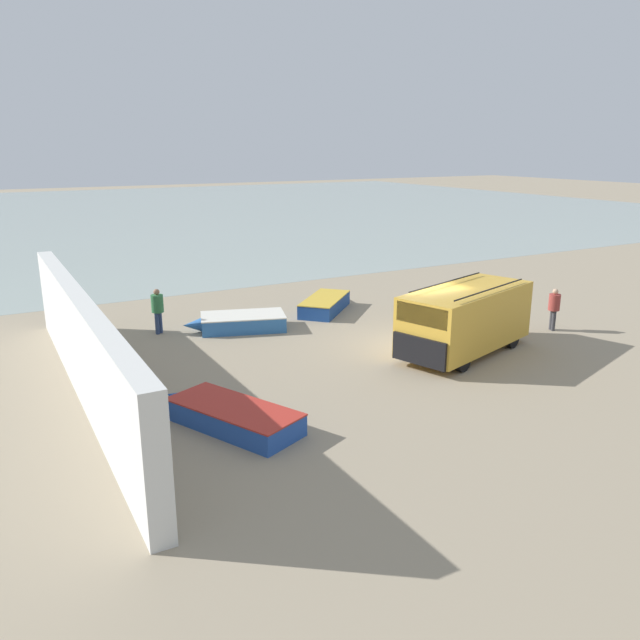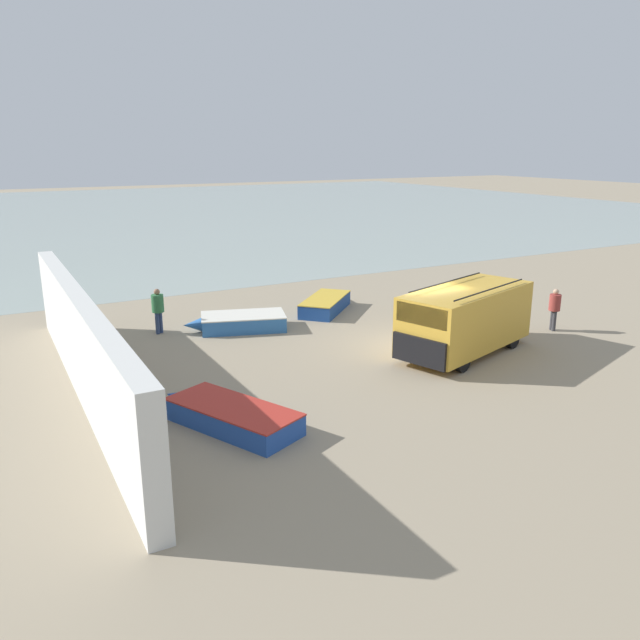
{
  "view_description": "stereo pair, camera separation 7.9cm",
  "coord_description": "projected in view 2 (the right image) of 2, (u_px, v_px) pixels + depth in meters",
  "views": [
    {
      "loc": [
        -13.25,
        -16.72,
        6.9
      ],
      "look_at": [
        -3.03,
        1.75,
        1.0
      ],
      "focal_mm": 35.0,
      "sensor_mm": 36.0,
      "label": 1
    },
    {
      "loc": [
        -13.18,
        -16.76,
        6.9
      ],
      "look_at": [
        -3.03,
        1.75,
        1.0
      ],
      "focal_mm": 35.0,
      "sensor_mm": 36.0,
      "label": 2
    }
  ],
  "objects": [
    {
      "name": "harbor_wall",
      "position": [
        82.0,
        346.0,
        17.44
      ],
      "size": [
        0.5,
        16.12,
        3.01
      ],
      "primitive_type": "cube",
      "color": "silver",
      "rests_on": "ground_plane"
    },
    {
      "name": "fishing_rowboat_0",
      "position": [
        229.0,
        415.0,
        15.88
      ],
      "size": [
        2.84,
        4.39,
        0.58
      ],
      "rotation": [
        0.0,
        0.0,
        2.0
      ],
      "color": "#234CA3",
      "rests_on": "ground_plane"
    },
    {
      "name": "sea_water",
      "position": [
        117.0,
        214.0,
        66.03
      ],
      "size": [
        120.0,
        80.0,
        0.01
      ],
      "primitive_type": "cube",
      "color": "#99A89E",
      "rests_on": "ground_plane"
    },
    {
      "name": "fisherman_0",
      "position": [
        555.0,
        306.0,
        23.95
      ],
      "size": [
        0.43,
        0.43,
        1.64
      ],
      "rotation": [
        0.0,
        0.0,
        2.78
      ],
      "color": "#38383D",
      "rests_on": "ground_plane"
    },
    {
      "name": "fishing_rowboat_1",
      "position": [
        240.0,
        322.0,
        24.25
      ],
      "size": [
        4.06,
        2.61,
        0.6
      ],
      "rotation": [
        0.0,
        0.0,
        2.83
      ],
      "color": "#2D66AD",
      "rests_on": "ground_plane"
    },
    {
      "name": "fisherman_1",
      "position": [
        158.0,
        307.0,
        23.55
      ],
      "size": [
        0.46,
        0.46,
        1.74
      ],
      "rotation": [
        0.0,
        0.0,
        5.32
      ],
      "color": "navy",
      "rests_on": "ground_plane"
    },
    {
      "name": "parked_van",
      "position": [
        465.0,
        318.0,
        21.21
      ],
      "size": [
        5.84,
        3.67,
        2.41
      ],
      "rotation": [
        0.0,
        0.0,
        3.45
      ],
      "color": "gold",
      "rests_on": "ground_plane"
    },
    {
      "name": "ground_plane",
      "position": [
        418.0,
        348.0,
        22.12
      ],
      "size": [
        200.0,
        200.0,
        0.0
      ],
      "primitive_type": "plane",
      "color": "gray"
    },
    {
      "name": "fishing_rowboat_2",
      "position": [
        326.0,
        304.0,
        27.03
      ],
      "size": [
        3.6,
        3.53,
        0.62
      ],
      "rotation": [
        0.0,
        0.0,
        0.77
      ],
      "color": "navy",
      "rests_on": "ground_plane"
    }
  ]
}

